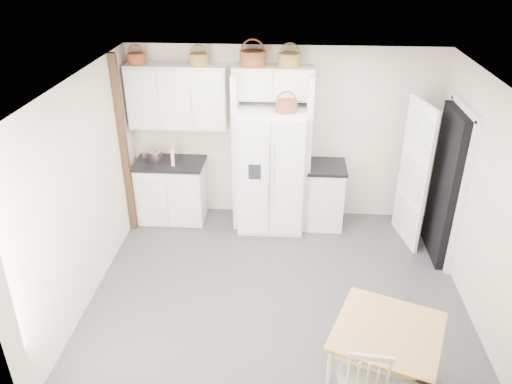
{
  "coord_description": "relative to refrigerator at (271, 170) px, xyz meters",
  "views": [
    {
      "loc": [
        0.08,
        -4.94,
        3.96
      ],
      "look_at": [
        -0.29,
        0.4,
        1.17
      ],
      "focal_mm": 35.0,
      "sensor_mm": 36.0,
      "label": 1
    }
  ],
  "objects": [
    {
      "name": "floor",
      "position": [
        0.15,
        -1.61,
        -0.91
      ],
      "size": [
        4.5,
        4.5,
        0.0
      ],
      "primitive_type": "plane",
      "color": "#323136",
      "rests_on": "ground"
    },
    {
      "name": "ceiling",
      "position": [
        0.15,
        -1.61,
        1.69
      ],
      "size": [
        4.5,
        4.5,
        0.0
      ],
      "primitive_type": "plane",
      "color": "white",
      "rests_on": "wall_back"
    },
    {
      "name": "wall_back",
      "position": [
        0.15,
        0.39,
        0.39
      ],
      "size": [
        4.5,
        0.0,
        4.5
      ],
      "primitive_type": "plane",
      "rotation": [
        1.57,
        0.0,
        0.0
      ],
      "color": "beige",
      "rests_on": "floor"
    },
    {
      "name": "wall_left",
      "position": [
        -2.1,
        -1.61,
        0.39
      ],
      "size": [
        0.0,
        4.0,
        4.0
      ],
      "primitive_type": "plane",
      "rotation": [
        1.57,
        0.0,
        1.57
      ],
      "color": "beige",
      "rests_on": "floor"
    },
    {
      "name": "wall_right",
      "position": [
        2.4,
        -1.61,
        0.39
      ],
      "size": [
        0.0,
        4.0,
        4.0
      ],
      "primitive_type": "plane",
      "rotation": [
        1.57,
        0.0,
        -1.57
      ],
      "color": "beige",
      "rests_on": "floor"
    },
    {
      "name": "refrigerator",
      "position": [
        0.0,
        0.0,
        0.0
      ],
      "size": [
        0.94,
        0.75,
        1.82
      ],
      "primitive_type": "cube",
      "color": "white",
      "rests_on": "floor"
    },
    {
      "name": "base_cab_left",
      "position": [
        -1.51,
        0.09,
        -0.45
      ],
      "size": [
        0.98,
        0.62,
        0.91
      ],
      "primitive_type": "cube",
      "color": "beige",
      "rests_on": "floor"
    },
    {
      "name": "base_cab_right",
      "position": [
        0.79,
        0.09,
        -0.45
      ],
      "size": [
        0.52,
        0.63,
        0.92
      ],
      "primitive_type": "cube",
      "color": "beige",
      "rests_on": "floor"
    },
    {
      "name": "dining_table",
      "position": [
        1.19,
        -3.06,
        -0.52
      ],
      "size": [
        1.2,
        1.2,
        0.77
      ],
      "primitive_type": "cube",
      "rotation": [
        0.0,
        0.0,
        -0.36
      ],
      "color": "olive",
      "rests_on": "floor"
    },
    {
      "name": "windsor_chair",
      "position": [
        0.96,
        -3.36,
        -0.41
      ],
      "size": [
        0.52,
        0.48,
        0.99
      ],
      "primitive_type": "cube",
      "rotation": [
        0.0,
        0.0,
        -0.09
      ],
      "color": "beige",
      "rests_on": "floor"
    },
    {
      "name": "counter_left",
      "position": [
        -1.51,
        0.09,
        0.02
      ],
      "size": [
        1.02,
        0.66,
        0.04
      ],
      "primitive_type": "cube",
      "color": "black",
      "rests_on": "base_cab_left"
    },
    {
      "name": "counter_right",
      "position": [
        0.79,
        0.09,
        0.04
      ],
      "size": [
        0.57,
        0.67,
        0.04
      ],
      "primitive_type": "cube",
      "color": "black",
      "rests_on": "base_cab_right"
    },
    {
      "name": "toaster",
      "position": [
        -1.74,
        0.04,
        0.13
      ],
      "size": [
        0.28,
        0.22,
        0.17
      ],
      "primitive_type": "cube",
      "rotation": [
        0.0,
        0.0,
        -0.32
      ],
      "color": "silver",
      "rests_on": "counter_left"
    },
    {
      "name": "cookbook_red",
      "position": [
        -1.45,
        0.01,
        0.16
      ],
      "size": [
        0.08,
        0.17,
        0.25
      ],
      "primitive_type": "cube",
      "rotation": [
        0.0,
        0.0,
        0.26
      ],
      "color": "#BD4B30",
      "rests_on": "counter_left"
    },
    {
      "name": "cookbook_cream",
      "position": [
        -1.44,
        0.01,
        0.17
      ],
      "size": [
        0.07,
        0.17,
        0.25
      ],
      "primitive_type": "cube",
      "rotation": [
        0.0,
        0.0,
        0.21
      ],
      "color": "beige",
      "rests_on": "counter_left"
    },
    {
      "name": "basket_upper_a",
      "position": [
        -1.88,
        0.22,
        1.51
      ],
      "size": [
        0.26,
        0.26,
        0.15
      ],
      "primitive_type": "cylinder",
      "color": "maroon",
      "rests_on": "upper_cabinet"
    },
    {
      "name": "basket_upper_c",
      "position": [
        -1.02,
        0.22,
        1.52
      ],
      "size": [
        0.26,
        0.26,
        0.15
      ],
      "primitive_type": "cylinder",
      "color": "brown",
      "rests_on": "upper_cabinet"
    },
    {
      "name": "basket_bridge_a",
      "position": [
        -0.28,
        0.22,
        1.54
      ],
      "size": [
        0.35,
        0.35,
        0.2
      ],
      "primitive_type": "cylinder",
      "color": "maroon",
      "rests_on": "bridge_cabinet"
    },
    {
      "name": "basket_bridge_b",
      "position": [
        0.21,
        0.22,
        1.53
      ],
      "size": [
        0.31,
        0.31,
        0.18
      ],
      "primitive_type": "cylinder",
      "color": "brown",
      "rests_on": "bridge_cabinet"
    },
    {
      "name": "basket_fridge_b",
      "position": [
        0.19,
        -0.1,
        0.99
      ],
      "size": [
        0.29,
        0.29,
        0.16
      ],
      "primitive_type": "cylinder",
      "color": "maroon",
      "rests_on": "refrigerator"
    },
    {
      "name": "upper_cabinet",
      "position": [
        -1.35,
        0.22,
        0.99
      ],
      "size": [
        1.4,
        0.34,
        0.9
      ],
      "primitive_type": "cube",
      "color": "beige",
      "rests_on": "wall_back"
    },
    {
      "name": "bridge_cabinet",
      "position": [
        0.0,
        0.22,
        1.22
      ],
      "size": [
        1.12,
        0.34,
        0.45
      ],
      "primitive_type": "cube",
      "color": "beige",
      "rests_on": "wall_back"
    },
    {
      "name": "fridge_panel_left",
      "position": [
        -0.51,
        0.09,
        0.24
      ],
      "size": [
        0.08,
        0.6,
        2.3
      ],
      "primitive_type": "cube",
      "color": "beige",
      "rests_on": "floor"
    },
    {
      "name": "fridge_panel_right",
      "position": [
        0.51,
        0.09,
        0.24
      ],
      "size": [
        0.08,
        0.6,
        2.3
      ],
      "primitive_type": "cube",
      "color": "beige",
      "rests_on": "floor"
    },
    {
      "name": "trim_post",
      "position": [
        -2.05,
        -0.26,
        0.39
      ],
      "size": [
        0.09,
        0.09,
        2.6
      ],
      "primitive_type": "cube",
      "color": "#402517",
      "rests_on": "floor"
    },
    {
      "name": "doorway_void",
      "position": [
        2.31,
        -0.61,
        0.12
      ],
      "size": [
        0.18,
        0.85,
        2.05
      ],
      "primitive_type": "cube",
      "color": "black",
      "rests_on": "floor"
    },
    {
      "name": "door_slab",
      "position": [
        1.95,
        -0.28,
        0.12
      ],
      "size": [
        0.21,
        0.79,
        2.05
      ],
      "primitive_type": "cube",
      "rotation": [
        0.0,
        0.0,
        -1.36
      ],
      "color": "white",
      "rests_on": "floor"
    }
  ]
}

